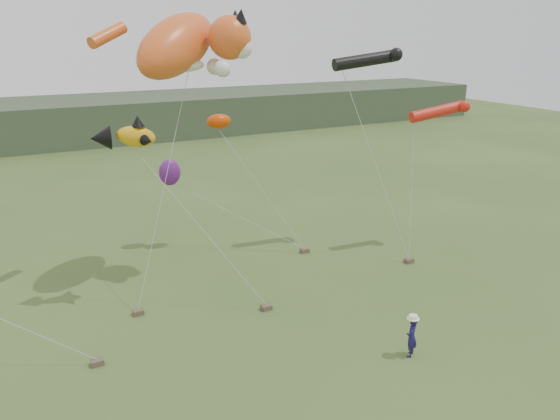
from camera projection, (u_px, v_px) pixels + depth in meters
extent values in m
plane|color=#385123|center=(349.00, 342.00, 19.38)|extent=(120.00, 120.00, 0.00)
cube|color=#2D3D28|center=(104.00, 118.00, 56.68)|extent=(90.00, 12.00, 4.00)
imported|color=#1B144C|center=(412.00, 337.00, 18.37)|extent=(0.63, 0.60, 1.45)
cube|color=brown|center=(138.00, 312.00, 21.25)|extent=(0.40, 0.32, 0.20)
cube|color=brown|center=(266.00, 307.00, 21.64)|extent=(0.40, 0.32, 0.20)
cube|color=brown|center=(409.00, 261.00, 26.04)|extent=(0.40, 0.32, 0.20)
cube|color=brown|center=(97.00, 362.00, 18.04)|extent=(0.40, 0.32, 0.20)
cube|color=brown|center=(305.00, 251.00, 27.25)|extent=(0.40, 0.32, 0.20)
ellipsoid|color=#DF571F|center=(176.00, 45.00, 22.05)|extent=(5.37, 4.80, 3.65)
sphere|color=#DF571F|center=(230.00, 38.00, 21.99)|extent=(1.75, 1.75, 1.75)
cone|color=black|center=(241.00, 16.00, 21.45)|extent=(0.54, 0.66, 0.66)
cone|color=black|center=(236.00, 16.00, 22.36)|extent=(0.54, 0.63, 0.62)
sphere|color=white|center=(242.00, 48.00, 22.04)|extent=(0.87, 0.87, 0.87)
ellipsoid|color=white|center=(184.00, 65.00, 22.13)|extent=(1.71, 0.86, 0.53)
sphere|color=white|center=(223.00, 69.00, 21.61)|extent=(0.68, 0.68, 0.68)
sphere|color=white|center=(215.00, 67.00, 22.84)|extent=(0.68, 0.68, 0.68)
cylinder|color=#DF571F|center=(107.00, 35.00, 21.47)|extent=(1.81, 1.33, 1.05)
ellipsoid|color=#D79B0F|center=(136.00, 137.00, 20.54)|extent=(1.63, 0.78, 1.03)
cone|color=black|center=(100.00, 138.00, 20.26)|extent=(0.82, 1.01, 0.94)
cone|color=black|center=(138.00, 121.00, 20.41)|extent=(0.52, 0.52, 0.42)
cone|color=black|center=(148.00, 141.00, 20.27)|extent=(0.55, 0.58, 0.42)
cone|color=black|center=(141.00, 136.00, 21.15)|extent=(0.55, 0.58, 0.42)
cylinder|color=black|center=(365.00, 60.00, 25.91)|extent=(3.29, 1.03, 0.98)
sphere|color=black|center=(396.00, 55.00, 26.03)|extent=(0.64, 0.64, 0.64)
cylinder|color=red|center=(437.00, 112.00, 26.20)|extent=(2.93, 0.86, 0.94)
sphere|color=red|center=(464.00, 106.00, 26.31)|extent=(0.57, 0.57, 0.57)
ellipsoid|color=#CE3903|center=(219.00, 121.00, 26.24)|extent=(1.21, 0.71, 0.71)
ellipsoid|color=#5B1A71|center=(170.00, 172.00, 26.92)|extent=(1.09, 0.73, 1.33)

